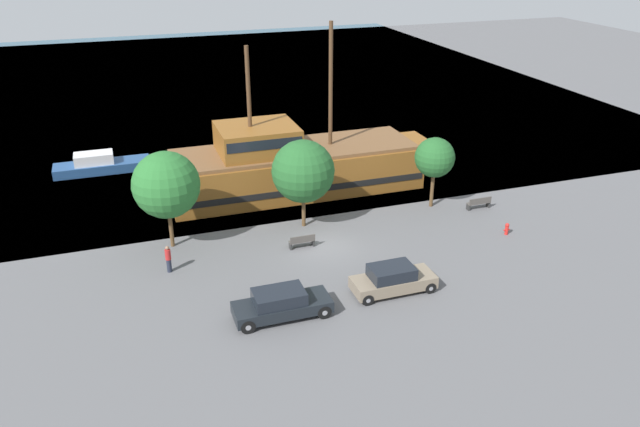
{
  "coord_description": "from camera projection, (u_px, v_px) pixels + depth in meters",
  "views": [
    {
      "loc": [
        -10.96,
        -31.54,
        17.74
      ],
      "look_at": [
        0.47,
        2.0,
        1.2
      ],
      "focal_mm": 35.0,
      "sensor_mm": 36.0,
      "label": 1
    }
  ],
  "objects": [
    {
      "name": "water_surface",
      "position": [
        205.0,
        84.0,
        75.49
      ],
      "size": [
        80.0,
        80.0,
        0.0
      ],
      "primitive_type": "plane",
      "color": "#33566B",
      "rests_on": "ground"
    },
    {
      "name": "ground_plane",
      "position": [
        323.0,
        246.0,
        37.75
      ],
      "size": [
        160.0,
        160.0,
        0.0
      ],
      "primitive_type": "plane",
      "color": "#5B5B5E"
    },
    {
      "name": "bench_promenade_east",
      "position": [
        479.0,
        203.0,
        42.45
      ],
      "size": [
        1.68,
        0.45,
        0.85
      ],
      "color": "#4C4742",
      "rests_on": "ground_plane"
    },
    {
      "name": "moored_boat_dockside",
      "position": [
        100.0,
        165.0,
        48.82
      ],
      "size": [
        7.27,
        2.08,
        1.55
      ],
      "color": "navy",
      "rests_on": "water_surface"
    },
    {
      "name": "fire_hydrant",
      "position": [
        507.0,
        228.0,
        38.97
      ],
      "size": [
        0.42,
        0.25,
        0.76
      ],
      "color": "red",
      "rests_on": "ground_plane"
    },
    {
      "name": "tree_row_east",
      "position": [
        166.0,
        185.0,
        36.05
      ],
      "size": [
        3.94,
        3.94,
        5.97
      ],
      "color": "brown",
      "rests_on": "ground_plane"
    },
    {
      "name": "parked_car_curb_mid",
      "position": [
        281.0,
        304.0,
        30.63
      ],
      "size": [
        4.84,
        1.83,
        1.5
      ],
      "color": "black",
      "rests_on": "ground_plane"
    },
    {
      "name": "parked_car_curb_front",
      "position": [
        393.0,
        279.0,
        32.76
      ],
      "size": [
        4.44,
        1.79,
        1.52
      ],
      "color": "#7F705B",
      "rests_on": "ground_plane"
    },
    {
      "name": "bench_promenade_west",
      "position": [
        302.0,
        241.0,
        37.34
      ],
      "size": [
        1.55,
        0.45,
        0.85
      ],
      "color": "#4C4742",
      "rests_on": "ground_plane"
    },
    {
      "name": "tree_row_mideast",
      "position": [
        303.0,
        171.0,
        38.68
      ],
      "size": [
        3.95,
        3.95,
        5.73
      ],
      "color": "brown",
      "rests_on": "ground_plane"
    },
    {
      "name": "tree_row_midwest",
      "position": [
        435.0,
        158.0,
        41.55
      ],
      "size": [
        2.69,
        2.69,
        4.9
      ],
      "color": "brown",
      "rests_on": "ground_plane"
    },
    {
      "name": "pedestrian_walking_near",
      "position": [
        168.0,
        259.0,
        34.61
      ],
      "size": [
        0.32,
        0.32,
        1.61
      ],
      "color": "#232838",
      "rests_on": "ground_plane"
    },
    {
      "name": "pirate_ship",
      "position": [
        292.0,
        165.0,
        44.89
      ],
      "size": [
        19.3,
        5.74,
        11.83
      ],
      "color": "brown",
      "rests_on": "water_surface"
    }
  ]
}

